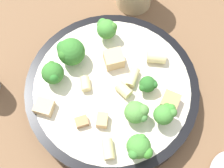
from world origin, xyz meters
name	(u,v)px	position (x,y,z in m)	size (l,w,h in m)	color
ground_plane	(112,97)	(0.00, 0.00, 0.00)	(2.00, 2.00, 0.00)	brown
pasta_bowl	(112,91)	(0.00, 0.00, 0.02)	(0.25, 0.25, 0.04)	black
broccoli_floret_0	(53,73)	(-0.02, -0.08, 0.06)	(0.03, 0.03, 0.04)	#93B766
broccoli_floret_1	(137,112)	(0.05, 0.03, 0.06)	(0.03, 0.03, 0.03)	#84AD60
broccoli_floret_2	(148,85)	(0.01, 0.05, 0.06)	(0.02, 0.03, 0.03)	#84AD60
broccoli_floret_3	(105,28)	(-0.09, 0.00, 0.06)	(0.03, 0.03, 0.04)	#84AD60
broccoli_floret_4	(165,114)	(0.06, 0.06, 0.06)	(0.03, 0.03, 0.04)	#93B766
broccoli_floret_5	(139,147)	(0.10, 0.03, 0.06)	(0.03, 0.03, 0.04)	#9EC175
broccoli_floret_6	(70,52)	(-0.05, -0.06, 0.06)	(0.04, 0.04, 0.04)	#9EC175
rigatoni_0	(108,149)	(0.09, -0.01, 0.05)	(0.01, 0.01, 0.03)	beige
rigatoni_1	(124,90)	(0.01, 0.02, 0.05)	(0.02, 0.02, 0.02)	beige
rigatoni_2	(133,77)	(-0.01, 0.03, 0.05)	(0.01, 0.01, 0.03)	beige
rigatoni_3	(85,84)	(-0.01, -0.04, 0.05)	(0.01, 0.01, 0.02)	beige
rigatoni_4	(156,57)	(-0.04, 0.07, 0.05)	(0.02, 0.02, 0.03)	beige
chicken_chunk_0	(82,122)	(0.05, -0.05, 0.04)	(0.02, 0.01, 0.01)	#A87A4C
chicken_chunk_1	(44,107)	(0.02, -0.10, 0.05)	(0.02, 0.02, 0.01)	tan
chicken_chunk_2	(102,120)	(0.05, -0.02, 0.05)	(0.02, 0.01, 0.01)	tan
chicken_chunk_3	(114,59)	(-0.04, 0.01, 0.05)	(0.03, 0.03, 0.02)	tan
chicken_chunk_4	(170,101)	(0.03, 0.08, 0.05)	(0.02, 0.02, 0.02)	tan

